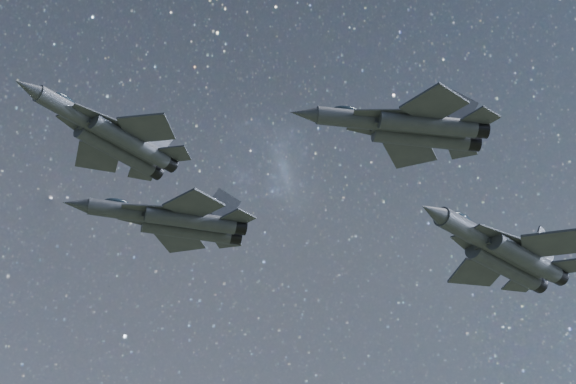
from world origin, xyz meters
TOP-DOWN VIEW (x-y plane):
  - jet_lead at (-11.47, 2.23)m, footprint 16.07×10.77m
  - jet_left at (-1.92, 10.94)m, footprint 17.78×12.11m
  - jet_right at (6.60, -13.58)m, footprint 15.71×10.44m
  - jet_slot at (22.87, -5.76)m, footprint 19.87×13.59m

SIDE VIEW (x-z plane):
  - jet_slot at x=22.87m, z-range 146.37..151.35m
  - jet_right at x=6.60m, z-range 149.82..153.82m
  - jet_left at x=-1.92m, z-range 151.00..155.47m
  - jet_lead at x=-11.47m, z-range 152.05..156.11m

